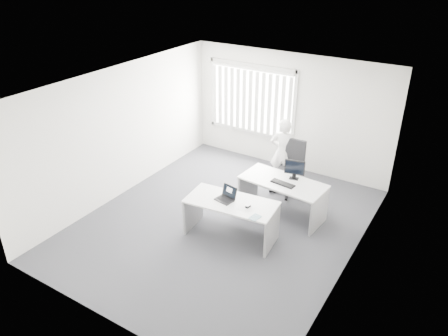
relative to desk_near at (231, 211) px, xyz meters
The scene contains 18 objects.
ground 0.71m from the desk_near, 144.54° to the left, with size 6.00×6.00×0.00m, color #46474D.
wall_back 3.40m from the desk_near, 96.50° to the left, with size 5.00×0.02×2.80m, color silver.
wall_front 2.89m from the desk_near, 97.75° to the right, with size 5.00×0.02×2.80m, color silver.
wall_left 3.01m from the desk_near, behind, with size 0.02×6.00×2.80m, color silver.
wall_right 2.31m from the desk_near, ahead, with size 0.02×6.00×2.80m, color silver.
ceiling 2.30m from the desk_near, 144.54° to the left, with size 5.00×6.00×0.02m, color silver.
window 3.65m from the desk_near, 113.05° to the left, with size 2.32×0.06×1.76m, color beige.
blinds 3.58m from the desk_near, 113.44° to the left, with size 2.20×0.10×1.50m, color white, non-canonical shape.
desk_near is the anchor object (origin of this frame).
desk_far 1.28m from the desk_near, 67.91° to the left, with size 1.74×0.93×0.77m.
office_chair 2.15m from the desk_near, 84.03° to the left, with size 0.70×0.70×1.19m.
person 2.34m from the desk_near, 91.39° to the left, with size 0.58×0.38×1.59m, color white.
laptop 0.36m from the desk_near, 164.94° to the right, with size 0.32×0.29×0.25m, color black, non-canonical shape.
paper_sheet 0.41m from the desk_near, 11.15° to the right, with size 0.28×0.20×0.00m, color silver.
mouse 0.42m from the desk_near, ahead, with size 0.06×0.10×0.04m, color silver, non-canonical shape.
booklet 0.70m from the desk_near, 20.78° to the right, with size 0.15×0.20×0.01m, color silver.
keyboard 1.22m from the desk_near, 63.93° to the left, with size 0.49×0.16×0.02m, color black.
monitor 1.58m from the desk_near, 65.98° to the left, with size 0.40×0.12×0.40m, color black, non-canonical shape.
Camera 1 is at (3.85, -6.09, 4.92)m, focal length 35.00 mm.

